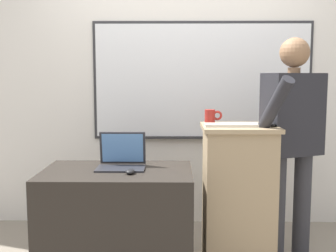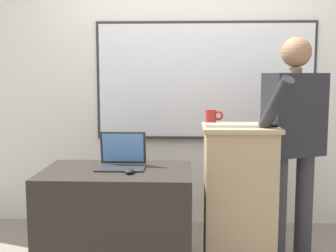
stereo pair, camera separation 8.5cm
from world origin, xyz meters
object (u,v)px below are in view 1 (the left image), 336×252
person_presenter (292,133)px  computer_mouse_by_keyboard (271,124)px  lectern_podium (238,195)px  side_desk (118,221)px  computer_mouse_by_laptop (130,171)px  wireless_keyboard (237,125)px  coffee_mug (211,116)px  laptop (122,157)px

person_presenter → computer_mouse_by_keyboard: 0.26m
person_presenter → computer_mouse_by_keyboard: size_ratio=16.47×
lectern_podium → side_desk: (-0.86, -0.13, -0.15)m
side_desk → person_presenter: size_ratio=0.63×
computer_mouse_by_laptop → wireless_keyboard: bearing=13.8°
person_presenter → computer_mouse_by_keyboard: bearing=-165.3°
side_desk → wireless_keyboard: 1.07m
person_presenter → wireless_keyboard: person_presenter is taller
lectern_podium → wireless_keyboard: wireless_keyboard is taller
lectern_podium → coffee_mug: size_ratio=7.77×
lectern_podium → wireless_keyboard: (-0.03, -0.06, 0.52)m
computer_mouse_by_laptop → coffee_mug: 0.78m
computer_mouse_by_keyboard → laptop: bearing=179.1°
side_desk → person_presenter: (1.26, 0.22, 0.59)m
lectern_podium → side_desk: size_ratio=0.99×
computer_mouse_by_laptop → computer_mouse_by_keyboard: size_ratio=1.00×
person_presenter → computer_mouse_by_laptop: person_presenter is taller
person_presenter → computer_mouse_by_laptop: 1.22m
laptop → wireless_keyboard: size_ratio=0.76×
person_presenter → coffee_mug: (-0.59, 0.08, 0.12)m
person_presenter → computer_mouse_by_laptop: (-1.16, -0.33, -0.21)m
side_desk → person_presenter: bearing=10.1°
side_desk → person_presenter: person_presenter is taller
side_desk → coffee_mug: 1.02m
lectern_podium → computer_mouse_by_laptop: bearing=-162.4°
computer_mouse_by_keyboard → lectern_podium: bearing=165.7°
coffee_mug → person_presenter: bearing=-7.9°
side_desk → wireless_keyboard: (0.83, 0.07, 0.67)m
wireless_keyboard → lectern_podium: bearing=66.3°
lectern_podium → coffee_mug: coffee_mug is taller
lectern_podium → computer_mouse_by_keyboard: bearing=-14.3°
laptop → wireless_keyboard: (0.81, -0.02, 0.23)m
person_presenter → wireless_keyboard: bearing=176.5°
lectern_podium → person_presenter: size_ratio=0.62×
computer_mouse_by_laptop → lectern_podium: bearing=17.6°
lectern_podium → computer_mouse_by_laptop: 0.82m
person_presenter → wireless_keyboard: 0.46m
side_desk → wireless_keyboard: size_ratio=2.33×
side_desk → wireless_keyboard: wireless_keyboard is taller
person_presenter → wireless_keyboard: (-0.43, -0.15, 0.08)m
side_desk → computer_mouse_by_laptop: 0.41m
wireless_keyboard → computer_mouse_by_keyboard: size_ratio=4.44×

